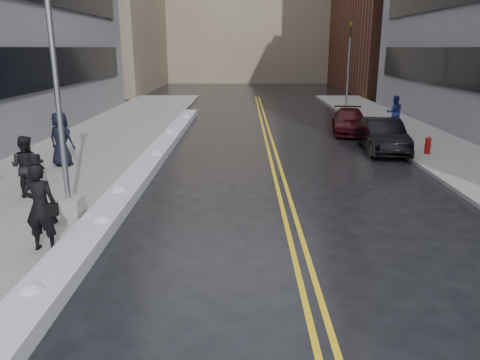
{
  "coord_description": "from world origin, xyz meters",
  "views": [
    {
      "loc": [
        1.22,
        -9.42,
        4.48
      ],
      "look_at": [
        1.13,
        1.8,
        1.3
      ],
      "focal_mm": 35.0,
      "sensor_mm": 36.0,
      "label": 1
    }
  ],
  "objects_px": {
    "fire_hydrant": "(428,144)",
    "car_maroon": "(350,121)",
    "car_black": "(383,136)",
    "pedestrian_fedora": "(41,207)",
    "pedestrian_c": "(61,139)",
    "pedestrian_east": "(394,112)",
    "pedestrian_b": "(26,166)",
    "traffic_signal": "(349,64)",
    "lamppost": "(61,129)"
  },
  "relations": [
    {
      "from": "fire_hydrant",
      "to": "car_maroon",
      "type": "xyz_separation_m",
      "value": [
        -2.03,
        5.8,
        0.09
      ]
    },
    {
      "from": "car_black",
      "to": "fire_hydrant",
      "type": "bearing_deg",
      "value": -30.03
    },
    {
      "from": "pedestrian_fedora",
      "to": "car_maroon",
      "type": "xyz_separation_m",
      "value": [
        10.17,
        15.63,
        -0.51
      ]
    },
    {
      "from": "pedestrian_fedora",
      "to": "car_black",
      "type": "distance_m",
      "value": 15.17
    },
    {
      "from": "pedestrian_c",
      "to": "pedestrian_east",
      "type": "relative_size",
      "value": 1.12
    },
    {
      "from": "pedestrian_b",
      "to": "car_maroon",
      "type": "distance_m",
      "value": 16.99
    },
    {
      "from": "fire_hydrant",
      "to": "pedestrian_b",
      "type": "xyz_separation_m",
      "value": [
        -14.25,
        -5.98,
        0.53
      ]
    },
    {
      "from": "traffic_signal",
      "to": "car_black",
      "type": "distance_m",
      "value": 13.28
    },
    {
      "from": "lamppost",
      "to": "pedestrian_fedora",
      "type": "distance_m",
      "value": 2.3
    },
    {
      "from": "lamppost",
      "to": "pedestrian_east",
      "type": "bearing_deg",
      "value": 48.03
    },
    {
      "from": "pedestrian_east",
      "to": "traffic_signal",
      "type": "bearing_deg",
      "value": -78.64
    },
    {
      "from": "lamppost",
      "to": "traffic_signal",
      "type": "height_order",
      "value": "lamppost"
    },
    {
      "from": "traffic_signal",
      "to": "pedestrian_c",
      "type": "xyz_separation_m",
      "value": [
        -14.12,
        -16.21,
        -2.23
      ]
    },
    {
      "from": "traffic_signal",
      "to": "pedestrian_fedora",
      "type": "distance_m",
      "value": 26.64
    },
    {
      "from": "lamppost",
      "to": "pedestrian_b",
      "type": "bearing_deg",
      "value": 134.12
    },
    {
      "from": "fire_hydrant",
      "to": "car_black",
      "type": "distance_m",
      "value": 1.94
    },
    {
      "from": "pedestrian_fedora",
      "to": "lamppost",
      "type": "bearing_deg",
      "value": -86.19
    },
    {
      "from": "lamppost",
      "to": "pedestrian_b",
      "type": "xyz_separation_m",
      "value": [
        -1.95,
        2.02,
        -1.46
      ]
    },
    {
      "from": "fire_hydrant",
      "to": "pedestrian_b",
      "type": "relative_size",
      "value": 0.39
    },
    {
      "from": "pedestrian_c",
      "to": "car_black",
      "type": "bearing_deg",
      "value": -147.89
    },
    {
      "from": "pedestrian_east",
      "to": "car_maroon",
      "type": "relative_size",
      "value": 0.42
    },
    {
      "from": "fire_hydrant",
      "to": "pedestrian_b",
      "type": "distance_m",
      "value": 15.47
    },
    {
      "from": "traffic_signal",
      "to": "pedestrian_fedora",
      "type": "bearing_deg",
      "value": -116.15
    },
    {
      "from": "lamppost",
      "to": "pedestrian_c",
      "type": "xyz_separation_m",
      "value": [
        -2.32,
        5.79,
        -1.36
      ]
    },
    {
      "from": "traffic_signal",
      "to": "pedestrian_b",
      "type": "height_order",
      "value": "traffic_signal"
    },
    {
      "from": "lamppost",
      "to": "pedestrian_c",
      "type": "bearing_deg",
      "value": 111.88
    },
    {
      "from": "traffic_signal",
      "to": "car_black",
      "type": "height_order",
      "value": "traffic_signal"
    },
    {
      "from": "fire_hydrant",
      "to": "pedestrian_east",
      "type": "xyz_separation_m",
      "value": [
        0.46,
        6.19,
        0.52
      ]
    },
    {
      "from": "lamppost",
      "to": "pedestrian_c",
      "type": "relative_size",
      "value": 3.72
    },
    {
      "from": "pedestrian_b",
      "to": "pedestrian_east",
      "type": "relative_size",
      "value": 1.01
    },
    {
      "from": "fire_hydrant",
      "to": "pedestrian_c",
      "type": "height_order",
      "value": "pedestrian_c"
    },
    {
      "from": "traffic_signal",
      "to": "pedestrian_b",
      "type": "xyz_separation_m",
      "value": [
        -13.75,
        -19.98,
        -2.32
      ]
    },
    {
      "from": "pedestrian_b",
      "to": "traffic_signal",
      "type": "bearing_deg",
      "value": -119.98
    },
    {
      "from": "traffic_signal",
      "to": "lamppost",
      "type": "bearing_deg",
      "value": -118.21
    },
    {
      "from": "pedestrian_east",
      "to": "car_black",
      "type": "relative_size",
      "value": 0.41
    },
    {
      "from": "pedestrian_c",
      "to": "pedestrian_east",
      "type": "distance_m",
      "value": 17.27
    },
    {
      "from": "fire_hydrant",
      "to": "pedestrian_fedora",
      "type": "height_order",
      "value": "pedestrian_fedora"
    },
    {
      "from": "fire_hydrant",
      "to": "pedestrian_c",
      "type": "xyz_separation_m",
      "value": [
        -14.62,
        -2.21,
        0.63
      ]
    },
    {
      "from": "pedestrian_c",
      "to": "car_maroon",
      "type": "height_order",
      "value": "pedestrian_c"
    },
    {
      "from": "car_black",
      "to": "pedestrian_c",
      "type": "bearing_deg",
      "value": -163.29
    },
    {
      "from": "pedestrian_c",
      "to": "lamppost",
      "type": "bearing_deg",
      "value": 129.94
    },
    {
      "from": "lamppost",
      "to": "car_maroon",
      "type": "distance_m",
      "value": 17.31
    },
    {
      "from": "traffic_signal",
      "to": "pedestrian_east",
      "type": "height_order",
      "value": "traffic_signal"
    },
    {
      "from": "car_black",
      "to": "car_maroon",
      "type": "distance_m",
      "value": 4.78
    },
    {
      "from": "traffic_signal",
      "to": "pedestrian_b",
      "type": "distance_m",
      "value": 24.37
    },
    {
      "from": "pedestrian_fedora",
      "to": "pedestrian_c",
      "type": "bearing_deg",
      "value": -71.66
    },
    {
      "from": "pedestrian_c",
      "to": "car_black",
      "type": "height_order",
      "value": "pedestrian_c"
    },
    {
      "from": "lamppost",
      "to": "pedestrian_east",
      "type": "relative_size",
      "value": 4.16
    },
    {
      "from": "traffic_signal",
      "to": "pedestrian_b",
      "type": "relative_size",
      "value": 3.23
    },
    {
      "from": "car_black",
      "to": "car_maroon",
      "type": "relative_size",
      "value": 1.01
    }
  ]
}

